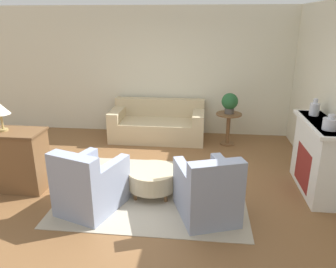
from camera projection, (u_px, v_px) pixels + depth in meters
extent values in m
plane|color=brown|center=(154.00, 191.00, 5.06)|extent=(16.00, 16.00, 0.00)
cube|color=beige|center=(173.00, 72.00, 7.32)|extent=(9.70, 0.12, 2.80)
cube|color=#B2A893|center=(154.00, 191.00, 5.06)|extent=(2.73, 2.27, 0.01)
cube|color=#C6B289|center=(158.00, 130.00, 7.19)|extent=(2.01, 0.93, 0.44)
cube|color=#C6B289|center=(160.00, 107.00, 7.39)|extent=(2.01, 0.20, 0.40)
cube|color=#C6B289|center=(117.00, 114.00, 7.15)|extent=(0.24, 0.89, 0.22)
cube|color=#C6B289|center=(198.00, 117.00, 6.97)|extent=(0.24, 0.89, 0.22)
cube|color=brown|center=(155.00, 145.00, 6.84)|extent=(1.81, 0.05, 0.06)
cube|color=#8E99B2|center=(93.00, 193.00, 4.56)|extent=(0.94, 1.06, 0.42)
cube|color=#8E99B2|center=(73.00, 174.00, 4.12)|extent=(0.72, 0.42, 0.49)
cube|color=#8E99B2|center=(109.00, 174.00, 4.35)|extent=(0.41, 0.84, 0.27)
cube|color=#8E99B2|center=(76.00, 167.00, 4.57)|extent=(0.41, 0.84, 0.27)
cube|color=brown|center=(111.00, 191.00, 4.97)|extent=(0.61, 0.25, 0.06)
cube|color=#8E99B2|center=(206.00, 200.00, 4.39)|extent=(0.94, 1.06, 0.42)
cube|color=#8E99B2|center=(216.00, 181.00, 3.93)|extent=(0.72, 0.42, 0.49)
cube|color=#8E99B2|center=(226.00, 174.00, 4.36)|extent=(0.41, 0.84, 0.27)
cube|color=#8E99B2|center=(186.00, 178.00, 4.24)|extent=(0.41, 0.84, 0.27)
cube|color=brown|center=(196.00, 196.00, 4.83)|extent=(0.61, 0.25, 0.06)
cylinder|color=#C6B289|center=(153.00, 178.00, 4.90)|extent=(0.75, 0.75, 0.27)
cylinder|color=brown|center=(135.00, 196.00, 4.78)|extent=(0.05, 0.05, 0.12)
cylinder|color=brown|center=(166.00, 198.00, 4.73)|extent=(0.05, 0.05, 0.12)
cylinder|color=brown|center=(141.00, 182.00, 5.20)|extent=(0.05, 0.05, 0.12)
cylinder|color=brown|center=(169.00, 183.00, 5.15)|extent=(0.05, 0.05, 0.12)
cylinder|color=brown|center=(229.00, 114.00, 6.74)|extent=(0.53, 0.53, 0.03)
cylinder|color=brown|center=(228.00, 130.00, 6.85)|extent=(0.08, 0.08, 0.65)
cylinder|color=brown|center=(227.00, 143.00, 6.96)|extent=(0.29, 0.29, 0.03)
cube|color=white|center=(317.00, 157.00, 4.90)|extent=(0.36, 1.26, 1.11)
cube|color=maroon|center=(303.00, 167.00, 4.98)|extent=(0.02, 0.70, 0.61)
cube|color=white|center=(321.00, 124.00, 4.73)|extent=(0.44, 1.36, 0.05)
cube|color=brown|center=(9.00, 160.00, 5.02)|extent=(1.12, 0.49, 0.94)
cube|color=brown|center=(4.00, 132.00, 4.87)|extent=(1.16, 0.53, 0.03)
cylinder|color=silver|center=(314.00, 109.00, 5.02)|extent=(0.14, 0.14, 0.19)
cylinder|color=silver|center=(316.00, 101.00, 4.97)|extent=(0.06, 0.06, 0.07)
cylinder|color=silver|center=(330.00, 124.00, 4.37)|extent=(0.20, 0.20, 0.15)
cylinder|color=silver|center=(332.00, 117.00, 4.33)|extent=(0.09, 0.09, 0.06)
cylinder|color=#4C4742|center=(229.00, 111.00, 6.72)|extent=(0.19, 0.19, 0.11)
sphere|color=#23562D|center=(230.00, 101.00, 6.65)|extent=(0.34, 0.34, 0.34)
cylinder|color=tan|center=(3.00, 130.00, 4.86)|extent=(0.14, 0.14, 0.03)
cylinder|color=tan|center=(2.00, 122.00, 4.81)|extent=(0.03, 0.03, 0.23)
cone|color=beige|center=(0.00, 109.00, 4.75)|extent=(0.28, 0.28, 0.17)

